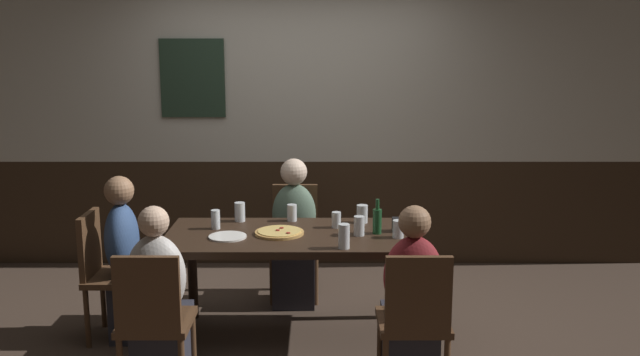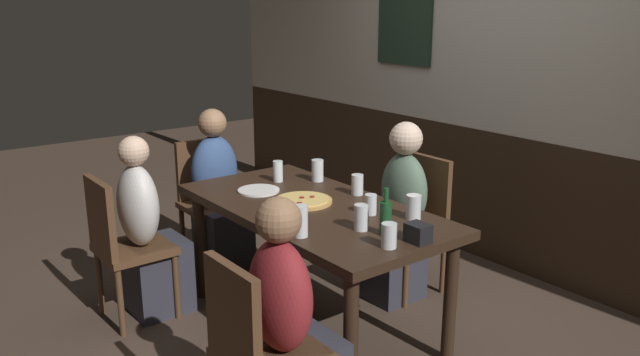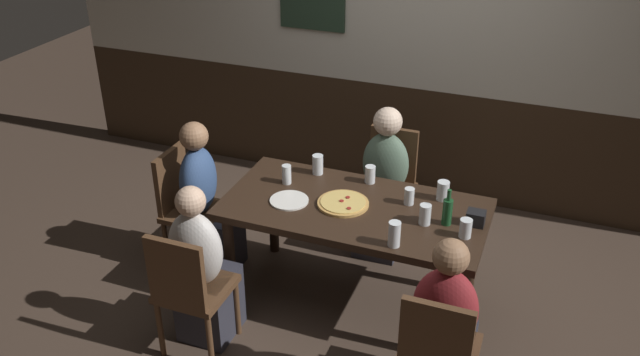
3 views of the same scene
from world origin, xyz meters
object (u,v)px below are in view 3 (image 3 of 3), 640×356
chair_head_west (187,202)px  pizza (343,203)px  person_head_west (207,209)px  highball_clear (443,192)px  chair_mid_far (389,180)px  condiment_caddy (476,218)px  chair_right_near (437,352)px  pint_glass_amber (409,197)px  pint_glass_pale (394,235)px  beer_bottle_green (447,211)px  tumbler_short (318,165)px  plate_white_large (289,200)px  person_left_near (203,276)px  tumbler_water (370,175)px  person_mid_far (382,192)px  person_right_near (443,336)px  chair_left_near (188,287)px  pint_glass_stout (287,176)px  beer_glass_half (465,229)px  dining_table (354,217)px  beer_glass_tall (425,215)px

chair_head_west → pizza: 1.20m
person_head_west → highball_clear: person_head_west is taller
chair_mid_far → condiment_caddy: bearing=-46.0°
chair_right_near → pint_glass_amber: 1.11m
pint_glass_amber → highball_clear: bearing=34.9°
pint_glass_pale → beer_bottle_green: 0.41m
tumbler_short → plate_white_large: 0.42m
chair_head_west → beer_bottle_green: size_ratio=3.72×
person_head_west → tumbler_short: size_ratio=8.26×
person_left_near → tumbler_water: (0.73, 1.00, 0.33)m
person_mid_far → person_right_near: (0.73, -1.34, -0.02)m
person_right_near → person_mid_far: bearing=118.7°
chair_left_near → chair_right_near: (1.46, 0.00, 0.00)m
person_head_west → pint_glass_stout: (0.57, 0.12, 0.32)m
person_left_near → beer_glass_half: person_left_near is taller
tumbler_water → plate_white_large: bearing=-133.7°
person_mid_far → plate_white_large: 0.91m
chair_left_near → beer_bottle_green: 1.59m
dining_table → beer_bottle_green: beer_bottle_green is taller
person_head_west → chair_head_west: bearing=180.0°
chair_left_near → chair_right_near: same height
chair_mid_far → person_head_west: size_ratio=0.78×
dining_table → tumbler_water: bearing=90.2°
pint_glass_amber → highball_clear: highball_clear is taller
pint_glass_stout → beer_bottle_green: bearing=-6.4°
chair_right_near → beer_bottle_green: bearing=100.1°
person_left_near → beer_glass_tall: 1.39m
person_left_near → pizza: (0.66, 0.66, 0.29)m
pint_glass_stout → pint_glass_amber: size_ratio=1.20×
dining_table → person_head_west: 1.10m
pint_glass_stout → chair_head_west: bearing=-170.8°
person_mid_far → beer_glass_half: bearing=-47.1°
beer_bottle_green → person_right_near: bearing=-77.5°
condiment_caddy → chair_right_near: bearing=-91.0°
beer_glass_tall → condiment_caddy: beer_glass_tall is taller
person_mid_far → tumbler_water: (-0.00, -0.34, 0.31)m
chair_left_near → tumbler_water: (0.73, 1.16, 0.30)m
person_head_west → beer_glass_tall: person_head_west is taller
pint_glass_pale → pint_glass_amber: 0.49m
person_left_near → pint_glass_amber: 1.37m
pizza → plate_white_large: 0.35m
chair_mid_far → chair_left_near: 1.82m
pint_glass_amber → person_right_near: bearing=-62.9°
pizza → tumbler_water: size_ratio=2.72×
dining_table → condiment_caddy: 0.76m
dining_table → tumbler_short: bearing=139.3°
condiment_caddy → person_left_near: bearing=-153.9°
person_head_west → person_mid_far: size_ratio=1.00×
pint_glass_pale → beer_bottle_green: beer_bottle_green is taller
pint_glass_stout → beer_bottle_green: size_ratio=0.56×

